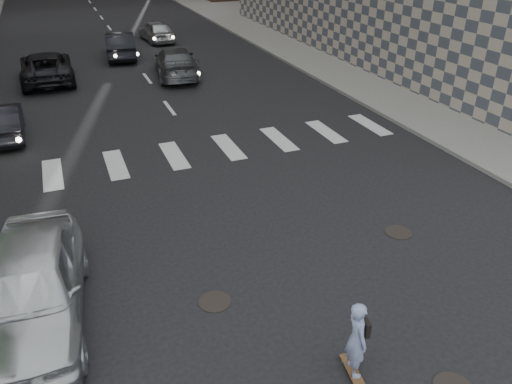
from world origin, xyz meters
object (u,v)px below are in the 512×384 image
traffic_car_e (120,45)px  traffic_car_d (156,31)px  skateboarder (357,339)px  traffic_car_a (2,121)px  traffic_car_b (175,62)px  traffic_car_c (46,67)px  silver_sedan (31,288)px

traffic_car_e → traffic_car_d: bearing=-122.0°
skateboarder → traffic_car_a: bearing=122.0°
traffic_car_b → traffic_car_e: (-2.06, 5.16, 0.02)m
skateboarder → traffic_car_c: 22.36m
traffic_car_c → traffic_car_e: 5.57m
traffic_car_e → traffic_car_b: bearing=117.7°
traffic_car_b → traffic_car_d: size_ratio=1.24×
traffic_car_a → traffic_car_e: bearing=-120.2°
skateboarder → traffic_car_d: skateboarder is taller
silver_sedan → traffic_car_c: silver_sedan is taller
traffic_car_d → traffic_car_e: (-2.93, -3.76, 0.06)m
traffic_car_a → traffic_car_c: bearing=-105.2°
traffic_car_e → traffic_car_c: bearing=46.9°
traffic_car_c → traffic_car_e: bearing=-139.2°
skateboarder → traffic_car_b: size_ratio=0.32×
skateboarder → silver_sedan: size_ratio=0.33×
silver_sedan → traffic_car_d: bearing=78.4°
skateboarder → traffic_car_c: size_ratio=0.31×
traffic_car_b → traffic_car_c: size_ratio=0.95×
traffic_car_b → traffic_car_e: traffic_car_e is taller
traffic_car_c → traffic_car_e: size_ratio=1.16×
traffic_car_c → traffic_car_a: bearing=76.4°
traffic_car_c → traffic_car_d: size_ratio=1.30×
silver_sedan → traffic_car_d: (7.88, 25.76, -0.14)m
skateboarder → traffic_car_e: bearing=99.4°
traffic_car_a → traffic_car_d: size_ratio=0.95×
traffic_car_a → skateboarder: bearing=111.4°
skateboarder → traffic_car_b: 20.48m
traffic_car_a → traffic_car_b: (8.01, 5.84, 0.09)m
skateboarder → silver_sedan: (-5.23, 3.56, -0.01)m
traffic_car_e → traffic_car_a: bearing=67.5°
silver_sedan → traffic_car_b: silver_sedan is taller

